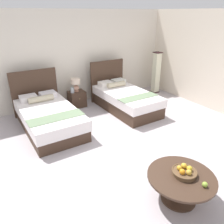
{
  "coord_description": "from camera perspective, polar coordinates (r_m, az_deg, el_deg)",
  "views": [
    {
      "loc": [
        -2.3,
        -3.28,
        2.61
      ],
      "look_at": [
        -0.04,
        0.48,
        0.63
      ],
      "focal_mm": 35.75,
      "sensor_mm": 36.0,
      "label": 1
    }
  ],
  "objects": [
    {
      "name": "vase",
      "position": [
        6.54,
        -10.11,
        5.55
      ],
      "size": [
        0.11,
        0.11,
        0.16
      ],
      "color": "silver",
      "rests_on": "nightstand"
    },
    {
      "name": "coffee_table",
      "position": [
        3.56,
        17.15,
        -16.65
      ],
      "size": [
        0.98,
        0.98,
        0.44
      ],
      "color": "#402C20",
      "rests_on": "ground"
    },
    {
      "name": "table_lamp",
      "position": [
        6.59,
        -9.27,
        7.19
      ],
      "size": [
        0.27,
        0.27,
        0.38
      ],
      "color": "#DA9F85",
      "rests_on": "nightstand"
    },
    {
      "name": "wall_side_right",
      "position": [
        6.84,
        25.8,
        11.27
      ],
      "size": [
        0.12,
        5.28,
        2.69
      ],
      "primitive_type": "cube",
      "color": "silver",
      "rests_on": "ground"
    },
    {
      "name": "fruit_bowl",
      "position": [
        3.5,
        18.03,
        -14.32
      ],
      "size": [
        0.36,
        0.36,
        0.14
      ],
      "color": "brown",
      "rests_on": "coffee_table"
    },
    {
      "name": "bed_near_window",
      "position": [
        5.6,
        -16.02,
        -1.07
      ],
      "size": [
        1.25,
        2.23,
        1.22
      ],
      "color": "#402C20",
      "rests_on": "ground"
    },
    {
      "name": "ground_plane",
      "position": [
        4.79,
        3.36,
        -8.93
      ],
      "size": [
        10.24,
        9.68,
        0.02
      ],
      "primitive_type": "cube",
      "color": "#B4ABAF"
    },
    {
      "name": "bed_near_corner",
      "position": [
        6.44,
        3.24,
        3.39
      ],
      "size": [
        1.17,
        2.16,
        1.25
      ],
      "color": "#402C20",
      "rests_on": "ground"
    },
    {
      "name": "wall_back",
      "position": [
        6.85,
        -11.16,
        13.19
      ],
      "size": [
        10.24,
        0.12,
        2.69
      ],
      "primitive_type": "cube",
      "color": "silver",
      "rests_on": "ground"
    },
    {
      "name": "loose_apple",
      "position": [
        3.4,
        22.66,
        -16.75
      ],
      "size": [
        0.08,
        0.08,
        0.08
      ],
      "color": "#8DB13B",
      "rests_on": "coffee_table"
    },
    {
      "name": "nightstand",
      "position": [
        6.72,
        -8.93,
        3.31
      ],
      "size": [
        0.47,
        0.41,
        0.47
      ],
      "color": "#402C20",
      "rests_on": "ground"
    },
    {
      "name": "floor_lamp_corner",
      "position": [
        7.91,
        11.22,
        9.81
      ],
      "size": [
        0.25,
        0.25,
        1.39
      ],
      "color": "black",
      "rests_on": "ground"
    }
  ]
}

